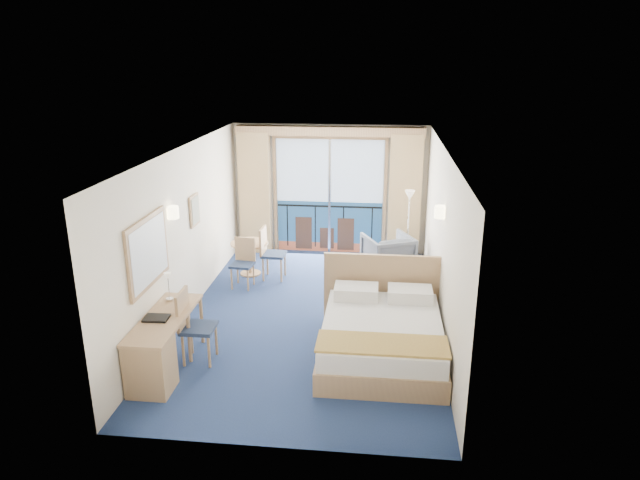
{
  "coord_description": "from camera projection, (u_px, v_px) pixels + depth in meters",
  "views": [
    {
      "loc": [
        1.07,
        -8.32,
        4.04
      ],
      "look_at": [
        0.13,
        0.2,
        1.24
      ],
      "focal_mm": 32.0,
      "sensor_mm": 36.0,
      "label": 1
    }
  ],
  "objects": [
    {
      "name": "sconce_right",
      "position": [
        441.0,
        212.0,
        8.31
      ],
      "size": [
        0.18,
        0.18,
        0.18
      ],
      "primitive_type": "cylinder",
      "color": "#FCEAB0",
      "rests_on": "room_walls"
    },
    {
      "name": "floor",
      "position": [
        311.0,
        316.0,
        9.23
      ],
      "size": [
        6.5,
        6.5,
        0.0
      ],
      "primitive_type": "plane",
      "color": "navy",
      "rests_on": "ground"
    },
    {
      "name": "room_walls",
      "position": [
        310.0,
        210.0,
        8.67
      ],
      "size": [
        4.04,
        6.54,
        2.72
      ],
      "color": "white",
      "rests_on": "ground"
    },
    {
      "name": "nightstand",
      "position": [
        422.0,
        304.0,
        9.04
      ],
      "size": [
        0.4,
        0.38,
        0.53
      ],
      "primitive_type": "cube",
      "color": "#A88358",
      "rests_on": "ground"
    },
    {
      "name": "curtain_right",
      "position": [
        405.0,
        197.0,
        11.57
      ],
      "size": [
        0.65,
        0.22,
        2.55
      ],
      "primitive_type": "cube",
      "color": "tan",
      "rests_on": "room_walls"
    },
    {
      "name": "folder",
      "position": [
        156.0,
        318.0,
        7.42
      ],
      "size": [
        0.33,
        0.25,
        0.03
      ],
      "primitive_type": "cube",
      "rotation": [
        0.0,
        0.0,
        0.04
      ],
      "color": "black",
      "rests_on": "desk"
    },
    {
      "name": "balcony_door",
      "position": [
        329.0,
        200.0,
        11.91
      ],
      "size": [
        2.36,
        0.03,
        2.52
      ],
      "color": "navy",
      "rests_on": "room_walls"
    },
    {
      "name": "armchair",
      "position": [
        388.0,
        254.0,
        10.92
      ],
      "size": [
        1.11,
        1.12,
        0.78
      ],
      "primitive_type": "imported",
      "rotation": [
        0.0,
        0.0,
        3.57
      ],
      "color": "#4B535C",
      "rests_on": "ground"
    },
    {
      "name": "round_table",
      "position": [
        250.0,
        250.0,
        10.86
      ],
      "size": [
        0.71,
        0.71,
        0.64
      ],
      "color": "tan",
      "rests_on": "ground"
    },
    {
      "name": "table_chair_a",
      "position": [
        269.0,
        250.0,
        10.64
      ],
      "size": [
        0.45,
        0.44,
        0.99
      ],
      "rotation": [
        0.0,
        0.0,
        1.53
      ],
      "color": "#212F4D",
      "rests_on": "ground"
    },
    {
      "name": "desk_chair",
      "position": [
        192.0,
        322.0,
        7.74
      ],
      "size": [
        0.45,
        0.44,
        1.03
      ],
      "rotation": [
        0.0,
        0.0,
        1.58
      ],
      "color": "#212F4D",
      "rests_on": "ground"
    },
    {
      "name": "mirror",
      "position": [
        148.0,
        252.0,
        7.53
      ],
      "size": [
        0.05,
        1.25,
        0.95
      ],
      "color": "tan",
      "rests_on": "room_walls"
    },
    {
      "name": "sconce_left",
      "position": [
        173.0,
        212.0,
        8.28
      ],
      "size": [
        0.18,
        0.18,
        0.18
      ],
      "primitive_type": "cylinder",
      "color": "#FCEAB0",
      "rests_on": "room_walls"
    },
    {
      "name": "wall_print",
      "position": [
        195.0,
        210.0,
        9.36
      ],
      "size": [
        0.04,
        0.42,
        0.52
      ],
      "color": "tan",
      "rests_on": "room_walls"
    },
    {
      "name": "phone",
      "position": [
        422.0,
        285.0,
        8.98
      ],
      "size": [
        0.21,
        0.17,
        0.08
      ],
      "primitive_type": "cube",
      "rotation": [
        0.0,
        0.0,
        0.13
      ],
      "color": "silver",
      "rests_on": "nightstand"
    },
    {
      "name": "table_chair_b",
      "position": [
        244.0,
        260.0,
        10.31
      ],
      "size": [
        0.42,
        0.43,
        0.89
      ],
      "rotation": [
        0.0,
        0.0,
        -0.12
      ],
      "color": "#212F4D",
      "rests_on": "ground"
    },
    {
      "name": "desk",
      "position": [
        154.0,
        356.0,
        7.17
      ],
      "size": [
        0.55,
        1.61,
        0.75
      ],
      "color": "tan",
      "rests_on": "ground"
    },
    {
      "name": "floor_lamp",
      "position": [
        409.0,
        210.0,
        11.01
      ],
      "size": [
        0.22,
        0.22,
        1.56
      ],
      "color": "silver",
      "rests_on": "ground"
    },
    {
      "name": "curtain_left",
      "position": [
        255.0,
        193.0,
        11.89
      ],
      "size": [
        0.65,
        0.22,
        2.55
      ],
      "primitive_type": "cube",
      "color": "tan",
      "rests_on": "room_walls"
    },
    {
      "name": "desk_lamp",
      "position": [
        168.0,
        281.0,
        7.89
      ],
      "size": [
        0.11,
        0.11,
        0.4
      ],
      "color": "silver",
      "rests_on": "desk"
    },
    {
      "name": "bed",
      "position": [
        382.0,
        335.0,
        7.93
      ],
      "size": [
        1.83,
        2.17,
        1.15
      ],
      "color": "tan",
      "rests_on": "ground"
    },
    {
      "name": "pelmet",
      "position": [
        329.0,
        131.0,
        11.35
      ],
      "size": [
        3.8,
        0.25,
        0.18
      ],
      "primitive_type": "cube",
      "color": "tan",
      "rests_on": "room_walls"
    }
  ]
}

